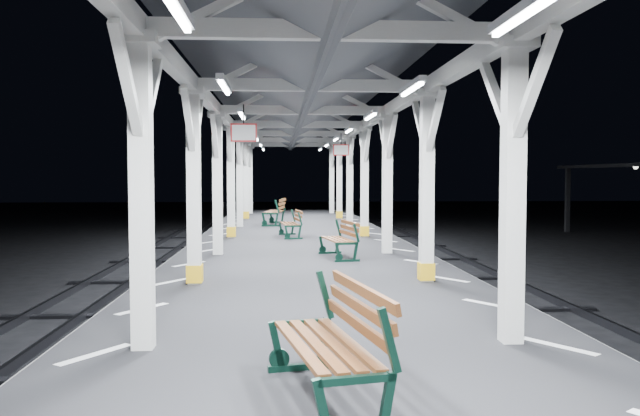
{
  "coord_description": "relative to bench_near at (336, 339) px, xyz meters",
  "views": [
    {
      "loc": [
        -0.54,
        -8.66,
        2.84
      ],
      "look_at": [
        0.26,
        3.76,
        2.2
      ],
      "focal_mm": 35.0,
      "sensor_mm": 36.0,
      "label": 1
    }
  ],
  "objects": [
    {
      "name": "ground",
      "position": [
        0.09,
        3.67,
        -1.51
      ],
      "size": [
        120.0,
        120.0,
        0.0
      ],
      "primitive_type": "plane",
      "color": "black",
      "rests_on": "ground"
    },
    {
      "name": "platform",
      "position": [
        0.09,
        3.67,
        -1.01
      ],
      "size": [
        6.0,
        50.0,
        1.0
      ],
      "primitive_type": "cube",
      "color": "black",
      "rests_on": "ground"
    },
    {
      "name": "hazard_stripes_left",
      "position": [
        -2.36,
        3.67,
        -0.51
      ],
      "size": [
        1.0,
        48.0,
        0.01
      ],
      "primitive_type": "cube",
      "color": "silver",
      "rests_on": "platform"
    },
    {
      "name": "hazard_stripes_right",
      "position": [
        2.54,
        3.67,
        -0.51
      ],
      "size": [
        1.0,
        48.0,
        0.01
      ],
      "primitive_type": "cube",
      "color": "silver",
      "rests_on": "platform"
    },
    {
      "name": "canopy",
      "position": [
        0.09,
        3.65,
        3.05
      ],
      "size": [
        5.4,
        49.0,
        4.65
      ],
      "color": "silver",
      "rests_on": "platform"
    },
    {
      "name": "bench_near",
      "position": [
        0.0,
        0.0,
        0.0
      ],
      "size": [
        0.97,
        1.85,
        0.96
      ],
      "rotation": [
        0.0,
        0.0,
        0.19
      ],
      "color": "black",
      "rests_on": "platform"
    },
    {
      "name": "bench_mid",
      "position": [
        0.93,
        8.94,
        -0.07
      ],
      "size": [
        0.82,
        1.6,
        0.83
      ],
      "rotation": [
        0.0,
        0.0,
        0.17
      ],
      "color": "black",
      "rests_on": "platform"
    },
    {
      "name": "bench_far",
      "position": [
        -0.07,
        13.75,
        -0.08
      ],
      "size": [
        0.73,
        1.54,
        0.81
      ],
      "rotation": [
        0.0,
        0.0,
        0.12
      ],
      "color": "black",
      "rests_on": "platform"
    },
    {
      "name": "bench_extra",
      "position": [
        -0.58,
        18.56,
        0.02
      ],
      "size": [
        0.91,
        1.9,
        0.99
      ],
      "rotation": [
        0.0,
        0.0,
        -0.13
      ],
      "color": "black",
      "rests_on": "platform"
    }
  ]
}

